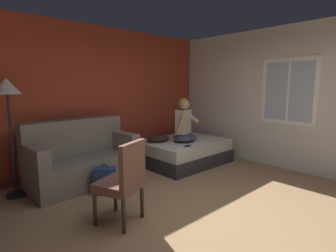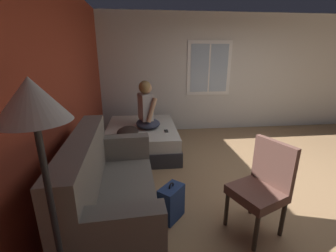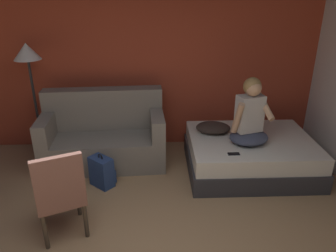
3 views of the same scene
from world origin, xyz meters
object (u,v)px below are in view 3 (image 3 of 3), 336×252
side_chair (60,191)px  backpack (102,172)px  cell_phone (234,154)px  bed (250,154)px  person_seated (250,117)px  floor_lamp (29,63)px  couch (104,136)px  throw_pillow (213,128)px

side_chair → backpack: size_ratio=2.14×
cell_phone → bed: bearing=140.9°
side_chair → person_seated: (2.17, 1.13, 0.30)m
bed → floor_lamp: (-3.00, 0.48, 1.19)m
couch → side_chair: (-0.21, -1.56, 0.14)m
throw_pillow → cell_phone: bearing=-77.5°
person_seated → throw_pillow: 0.60m
person_seated → throw_pillow: bearing=140.6°
bed → floor_lamp: floor_lamp is taller
couch → backpack: 0.68m
bed → couch: (-2.05, 0.33, 0.16)m
bed → couch: 2.08m
cell_phone → floor_lamp: (-2.66, 0.92, 0.94)m
side_chair → throw_pillow: size_ratio=2.04×
couch → floor_lamp: bearing=171.1°
throw_pillow → cell_phone: 0.68m
bed → side_chair: bearing=-151.3°
person_seated → cell_phone: 0.55m
couch → side_chair: size_ratio=1.78×
side_chair → throw_pillow: bearing=39.6°
bed → person_seated: 0.62m
person_seated → backpack: size_ratio=1.91×
couch → throw_pillow: size_ratio=3.63×
cell_phone → floor_lamp: bearing=-110.4°
backpack → floor_lamp: (-1.00, 0.80, 1.24)m
bed → side_chair: size_ratio=1.74×
throw_pillow → bed: bearing=-24.4°
bed → side_chair: (-2.25, -1.24, 0.30)m
couch → floor_lamp: 1.42m
backpack → cell_phone: size_ratio=3.18×
bed → floor_lamp: bearing=171.0°
backpack → cell_phone: (1.65, -0.12, 0.29)m
backpack → person_seated: bearing=6.4°
bed → throw_pillow: bearing=155.6°
throw_pillow → side_chair: bearing=-140.4°
side_chair → throw_pillow: (1.76, 1.46, 0.02)m
couch → side_chair: couch is taller
backpack → floor_lamp: size_ratio=0.27×
throw_pillow → floor_lamp: 2.67m
cell_phone → floor_lamp: size_ratio=0.08×
person_seated → throw_pillow: size_ratio=1.82×
couch → person_seated: size_ratio=1.99×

